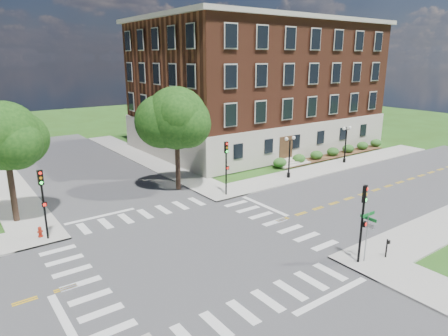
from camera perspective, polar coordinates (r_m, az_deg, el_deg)
ground at (r=26.45m, az=-4.43°, el=-11.33°), size 160.00×160.00×0.00m
road_ew at (r=26.44m, az=-4.43°, el=-11.32°), size 90.00×12.00×0.01m
road_ns at (r=26.44m, az=-4.43°, el=-11.32°), size 12.00×90.00×0.01m
sidewalk_ne at (r=46.55m, az=1.73°, el=0.74°), size 34.00×34.00×0.12m
crosswalk_east at (r=30.44m, az=7.28°, el=-7.68°), size 2.20×10.20×0.02m
stop_bar_east at (r=33.49m, az=5.77°, el=-5.43°), size 0.40×5.50×0.00m
main_building at (r=55.72m, az=4.73°, el=11.77°), size 30.60×22.40×16.50m
shrub_row at (r=51.38m, az=15.24°, el=1.54°), size 18.00×2.00×1.30m
tree_c at (r=32.32m, az=-28.88°, el=4.00°), size 4.93×4.93×8.92m
tree_d at (r=35.94m, az=-6.84°, el=7.07°), size 5.59×5.59×9.41m
traffic_signal_se at (r=24.55m, az=19.24°, el=-6.25°), size 0.38×0.45×4.80m
traffic_signal_ne at (r=34.79m, az=0.32°, el=0.97°), size 0.36×0.42×4.80m
traffic_signal_nw at (r=28.79m, az=-24.48°, el=-3.60°), size 0.35×0.39×4.80m
twin_lamp_west at (r=40.62m, az=9.33°, el=1.92°), size 1.36×0.36×4.23m
twin_lamp_east at (r=48.05m, az=17.00°, el=3.54°), size 1.36×0.36×4.23m
street_sign_pole at (r=25.12m, az=19.81°, el=-7.97°), size 1.10×1.10×3.10m
push_button_post at (r=26.62m, az=22.25°, el=-10.43°), size 0.14×0.21×1.20m
fire_hydrant at (r=30.19m, az=-24.78°, el=-8.31°), size 0.35×0.35×0.75m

